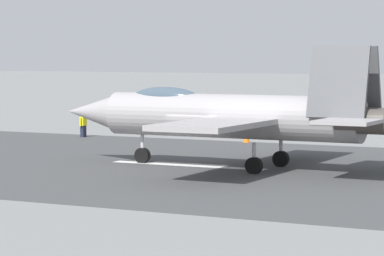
{
  "coord_description": "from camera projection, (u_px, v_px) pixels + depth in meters",
  "views": [
    {
      "loc": [
        -21.15,
        42.64,
        5.38
      ],
      "look_at": [
        -1.89,
        4.59,
        2.2
      ],
      "focal_mm": 94.69,
      "sensor_mm": 36.0,
      "label": 1
    }
  ],
  "objects": [
    {
      "name": "ground_plane",
      "position": [
        200.0,
        167.0,
        47.86
      ],
      "size": [
        400.0,
        400.0,
        0.0
      ],
      "primitive_type": "plane",
      "color": "slate"
    },
    {
      "name": "runway_strip",
      "position": [
        200.0,
        166.0,
        47.85
      ],
      "size": [
        240.0,
        26.0,
        0.02
      ],
      "color": "#414243",
      "rests_on": "ground"
    },
    {
      "name": "fighter_jet",
      "position": [
        230.0,
        115.0,
        46.98
      ],
      "size": [
        16.72,
        14.4,
        5.7
      ],
      "color": "#9C989A",
      "rests_on": "ground"
    },
    {
      "name": "crew_person",
      "position": [
        83.0,
        125.0,
        64.3
      ],
      "size": [
        0.29,
        0.7,
        1.58
      ],
      "color": "#1E2338",
      "rests_on": "ground"
    },
    {
      "name": "marker_cone_mid",
      "position": [
        246.0,
        138.0,
        60.55
      ],
      "size": [
        0.44,
        0.44,
        0.55
      ],
      "primitive_type": "cone",
      "color": "orange",
      "rests_on": "ground"
    }
  ]
}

